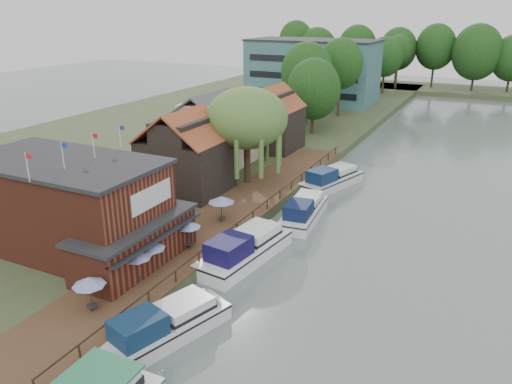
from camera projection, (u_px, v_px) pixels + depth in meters
The scene contains 26 objects.
ground at pixel (257, 300), 34.50m from camera, with size 260.00×260.00×0.00m, color #54615D.
land_bank at pixel (182, 137), 76.23m from camera, with size 50.00×140.00×1.00m, color #384728.
quay_deck at pixel (227, 215), 45.87m from camera, with size 6.00×50.00×0.10m, color #47301E.
quay_rail at pixel (256, 214), 45.01m from camera, with size 0.20×49.00×1.00m, color black, non-canonical shape.
pub at pixel (86, 209), 37.86m from camera, with size 20.00×11.00×7.30m, color maroon, non-canonical shape.
hotel_block at pixel (312, 71), 100.05m from camera, with size 25.40×12.40×12.30m, color #38666B, non-canonical shape.
cottage_a at pixel (185, 152), 50.69m from camera, with size 8.60×7.60×8.50m, color black, non-canonical shape.
cottage_b at pixel (211, 129), 60.35m from camera, with size 9.60×8.60×8.50m, color beige, non-canonical shape.
cottage_c at pixel (272, 118), 66.26m from camera, with size 7.60×7.60×8.50m, color black, non-canonical shape.
willow at pixel (247, 136), 52.69m from camera, with size 8.60×8.60×10.43m, color #476B2D, non-canonical shape.
umbrella_0 at pixel (90, 294), 30.91m from camera, with size 2.09×2.09×2.38m, color navy, non-canonical shape.
umbrella_1 at pixel (137, 266), 34.25m from camera, with size 2.07×2.07×2.38m, color navy, non-canonical shape.
umbrella_2 at pixel (150, 256), 35.63m from camera, with size 2.34×2.34×2.38m, color navy, non-canonical shape.
umbrella_3 at pixel (189, 235), 39.05m from camera, with size 1.95×1.95×2.38m, color #1C4C9B, non-canonical shape.
umbrella_4 at pixel (221, 209), 44.05m from camera, with size 2.34×2.34×2.38m, color navy, non-canonical shape.
cruiser_0 at pixel (165, 322), 30.04m from camera, with size 3.17×9.81×2.37m, color silver, non-canonical shape.
cruiser_1 at pixel (245, 245), 39.41m from camera, with size 3.53×10.89×2.68m, color white, non-canonical shape.
cruiser_2 at pixel (304, 208), 47.17m from camera, with size 3.17×9.80×2.37m, color silver, non-canonical shape.
cruiser_3 at pixel (332, 176), 55.90m from camera, with size 3.27×10.12×2.46m, color silver, non-canonical shape.
swan at pixel (156, 379), 26.82m from camera, with size 0.44×0.44×0.44m, color white.
bank_tree_0 at pixel (313, 96), 74.18m from camera, with size 7.94×7.94×11.27m, color #143811, non-canonical shape.
bank_tree_1 at pixel (307, 83), 81.22m from camera, with size 8.45×8.45×13.07m, color #143811, non-canonical shape.
bank_tree_2 at pixel (340, 78), 86.21m from camera, with size 7.59×7.59×13.39m, color #143811, non-canonical shape.
bank_tree_3 at pixel (346, 70), 106.93m from camera, with size 6.36×6.36×11.12m, color #143811, non-canonical shape.
bank_tree_4 at pixel (385, 65), 109.72m from camera, with size 7.60×7.60×12.36m, color #143811, non-canonical shape.
bank_tree_5 at pixel (398, 62), 116.87m from camera, with size 6.21×6.21×12.35m, color #143811, non-canonical shape.
Camera 1 is at (13.11, -26.74, 18.93)m, focal length 35.00 mm.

